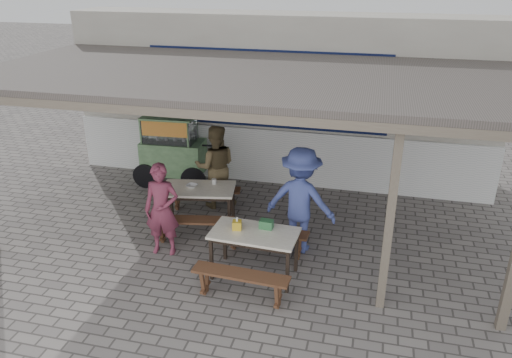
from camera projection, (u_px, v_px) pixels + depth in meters
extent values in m
plane|color=slate|center=(237.00, 251.00, 8.33)|extent=(60.00, 60.00, 0.00)
cube|color=beige|center=(281.00, 97.00, 10.85)|extent=(9.00, 1.20, 3.50)
cube|color=white|center=(274.00, 157.00, 10.74)|extent=(9.00, 0.10, 1.20)
cube|color=#101F4F|center=(266.00, 89.00, 10.23)|extent=(5.00, 0.03, 1.60)
cube|color=#514945|center=(251.00, 75.00, 8.13)|extent=(9.00, 4.20, 0.12)
cube|color=#6F6653|center=(211.00, 115.00, 6.35)|extent=(9.00, 0.12, 0.12)
cube|color=#6F6653|center=(390.00, 220.00, 6.48)|extent=(0.11, 0.11, 2.70)
cube|color=white|center=(198.00, 189.00, 8.89)|extent=(1.40, 0.95, 0.04)
cube|color=black|center=(198.00, 192.00, 8.91)|extent=(1.28, 0.84, 0.06)
cube|color=black|center=(164.00, 214.00, 8.79)|extent=(0.05, 0.05, 0.71)
cube|color=black|center=(229.00, 216.00, 8.73)|extent=(0.05, 0.05, 0.71)
cube|color=black|center=(171.00, 200.00, 9.34)|extent=(0.05, 0.05, 0.71)
cube|color=black|center=(233.00, 201.00, 9.28)|extent=(0.05, 0.05, 0.71)
cube|color=brown|center=(193.00, 220.00, 8.44)|extent=(1.41, 0.53, 0.04)
cube|color=brown|center=(162.00, 231.00, 8.55)|extent=(0.10, 0.28, 0.41)
cube|color=brown|center=(225.00, 233.00, 8.50)|extent=(0.10, 0.28, 0.41)
cube|color=brown|center=(204.00, 190.00, 9.57)|extent=(1.41, 0.53, 0.04)
cube|color=brown|center=(177.00, 199.00, 9.69)|extent=(0.10, 0.28, 0.41)
cube|color=brown|center=(233.00, 201.00, 9.63)|extent=(0.10, 0.28, 0.41)
cube|color=white|center=(254.00, 233.00, 7.42)|extent=(1.33, 0.77, 0.04)
cube|color=black|center=(254.00, 237.00, 7.44)|extent=(1.22, 0.66, 0.06)
cube|color=black|center=(211.00, 259.00, 7.46)|extent=(0.05, 0.05, 0.71)
cube|color=black|center=(287.00, 272.00, 7.15)|extent=(0.05, 0.05, 0.71)
cube|color=black|center=(225.00, 240.00, 7.98)|extent=(0.05, 0.05, 0.71)
cube|color=black|center=(296.00, 251.00, 7.66)|extent=(0.05, 0.05, 0.71)
cube|color=brown|center=(241.00, 274.00, 6.96)|extent=(1.40, 0.35, 0.04)
cube|color=brown|center=(205.00, 281.00, 7.19)|extent=(0.06, 0.28, 0.41)
cube|color=brown|center=(278.00, 295.00, 6.90)|extent=(0.06, 0.28, 0.41)
cube|color=brown|center=(266.00, 230.00, 8.11)|extent=(1.40, 0.35, 0.04)
cube|color=brown|center=(235.00, 237.00, 8.35)|extent=(0.06, 0.28, 0.41)
cube|color=brown|center=(299.00, 247.00, 8.05)|extent=(0.06, 0.28, 0.41)
cube|color=#7BAA71|center=(174.00, 156.00, 10.68)|extent=(1.34, 0.75, 0.68)
cube|color=#7BAA71|center=(175.00, 172.00, 10.82)|extent=(1.29, 0.71, 0.05)
cylinder|color=black|center=(145.00, 176.00, 10.58)|extent=(0.54, 0.08, 0.54)
cylinder|color=black|center=(193.00, 180.00, 10.40)|extent=(0.54, 0.08, 0.54)
cube|color=silver|center=(170.00, 129.00, 10.45)|extent=(1.10, 0.64, 0.53)
cube|color=#7BAA71|center=(169.00, 117.00, 10.35)|extent=(1.14, 0.68, 0.04)
cube|color=#D35831|center=(164.00, 129.00, 10.14)|extent=(0.97, 0.08, 0.31)
cylinder|color=black|center=(208.00, 146.00, 10.44)|extent=(0.68, 0.08, 0.04)
imported|color=brown|center=(162.00, 210.00, 8.01)|extent=(0.61, 0.44, 1.56)
imported|color=brown|center=(216.00, 167.00, 9.60)|extent=(0.96, 0.85, 1.65)
imported|color=#424F9A|center=(301.00, 200.00, 8.06)|extent=(1.24, 0.82, 1.80)
cube|color=gold|center=(237.00, 225.00, 7.47)|extent=(0.16, 0.16, 0.13)
cube|color=#2F6B3D|center=(266.00, 224.00, 7.49)|extent=(0.21, 0.15, 0.13)
cylinder|color=beige|center=(214.00, 181.00, 9.02)|extent=(0.08, 0.08, 0.10)
imported|color=silver|center=(192.00, 186.00, 8.89)|extent=(0.22, 0.22, 0.05)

